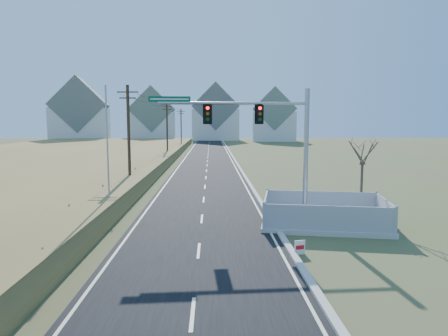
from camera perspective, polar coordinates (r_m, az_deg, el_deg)
ground at (r=20.43m, az=-3.46°, el=-10.10°), size 260.00×260.00×0.00m
road at (r=69.81m, az=-2.31°, el=1.77°), size 8.00×180.00×0.06m
curb at (r=69.90m, az=1.10°, el=1.83°), size 0.30×180.00×0.18m
reed_marsh at (r=64.65m, az=-24.18°, el=1.36°), size 38.00×110.00×1.30m
utility_pole_near at (r=35.31m, az=-13.45°, el=4.48°), size 1.80×0.26×9.00m
utility_pole_mid at (r=64.97m, az=-8.13°, el=5.46°), size 1.80×0.26×9.00m
utility_pole_far at (r=94.84m, az=-6.15°, el=5.81°), size 1.80×0.26×9.00m
condo_nw at (r=125.65m, az=-19.87°, el=7.01°), size 17.69×13.38×19.05m
condo_nnw at (r=128.92m, az=-10.19°, el=6.93°), size 14.93×11.17×17.03m
condo_n at (r=131.59m, az=-1.22°, el=7.32°), size 15.27×10.20×18.54m
condo_ne at (r=125.09m, az=7.15°, el=6.96°), size 14.12×10.51×16.52m
traffic_signal_mast at (r=24.68m, az=7.40°, el=4.01°), size 9.90×0.89×7.89m
fence_enclosure at (r=23.65m, az=14.07°, el=-7.21°), size 7.66×5.89×1.59m
open_sign at (r=18.36m, az=10.76°, el=-11.06°), size 0.50×0.17×0.62m
flagpole at (r=25.11m, az=-16.23°, el=0.26°), size 0.36×0.36×8.05m
bare_tree at (r=25.87m, az=19.22°, el=2.37°), size 1.93×1.93×5.12m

